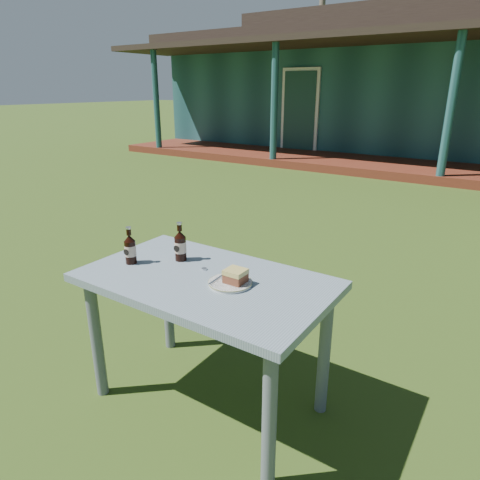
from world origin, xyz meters
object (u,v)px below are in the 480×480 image
Objects in this scene: cafe_table at (206,296)px; cake_slice at (235,276)px; cola_bottle_far at (130,249)px; plate at (230,283)px; cola_bottle_near at (180,245)px.

cake_slice is at bearing 4.84° from cafe_table.
cake_slice is at bearing 8.24° from cola_bottle_far.
cafe_table is 0.18m from plate.
cola_bottle_near reaches higher than cola_bottle_far.
cola_bottle_far reaches higher than cafe_table.
cake_slice reaches higher than plate.
plate is 0.04m from cake_slice.
plate is at bearing -14.31° from cola_bottle_near.
cake_slice is at bearing 25.65° from plate.
cake_slice is 0.47× the size of cola_bottle_far.
cola_bottle_near is 0.25m from cola_bottle_far.
plate is at bearing -154.35° from cake_slice.
plate is at bearing 7.52° from cola_bottle_far.
plate is 0.40m from cola_bottle_near.
cola_bottle_near is (-0.24, 0.10, 0.18)m from cafe_table.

